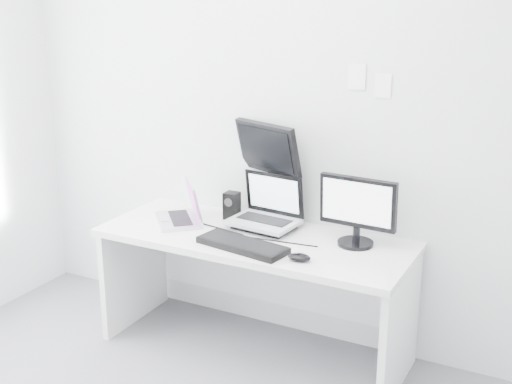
# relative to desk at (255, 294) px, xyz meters

# --- Properties ---
(back_wall) EXTENTS (3.60, 0.00, 3.60)m
(back_wall) POSITION_rel_desk_xyz_m (0.00, 0.35, 0.99)
(back_wall) COLOR silver
(back_wall) RESTS_ON ground
(desk) EXTENTS (1.80, 0.70, 0.73)m
(desk) POSITION_rel_desk_xyz_m (0.00, 0.00, 0.00)
(desk) COLOR silver
(desk) RESTS_ON ground
(macbook) EXTENTS (0.42, 0.43, 0.26)m
(macbook) POSITION_rel_desk_xyz_m (-0.52, 0.00, 0.49)
(macbook) COLOR silver
(macbook) RESTS_ON desk
(speaker) EXTENTS (0.10, 0.10, 0.17)m
(speaker) POSITION_rel_desk_xyz_m (-0.26, 0.20, 0.45)
(speaker) COLOR black
(speaker) RESTS_ON desk
(dell_laptop) EXTENTS (0.41, 0.33, 0.32)m
(dell_laptop) POSITION_rel_desk_xyz_m (-0.01, 0.12, 0.53)
(dell_laptop) COLOR #AAAEB2
(dell_laptop) RESTS_ON desk
(rear_monitor) EXTENTS (0.49, 0.31, 0.62)m
(rear_monitor) POSITION_rel_desk_xyz_m (-0.04, 0.29, 0.68)
(rear_monitor) COLOR black
(rear_monitor) RESTS_ON desk
(samsung_monitor) EXTENTS (0.44, 0.22, 0.40)m
(samsung_monitor) POSITION_rel_desk_xyz_m (0.56, 0.13, 0.56)
(samsung_monitor) COLOR black
(samsung_monitor) RESTS_ON desk
(keyboard) EXTENTS (0.54, 0.26, 0.03)m
(keyboard) POSITION_rel_desk_xyz_m (0.03, -0.19, 0.38)
(keyboard) COLOR black
(keyboard) RESTS_ON desk
(mouse) EXTENTS (0.13, 0.09, 0.04)m
(mouse) POSITION_rel_desk_xyz_m (0.37, -0.22, 0.38)
(mouse) COLOR black
(mouse) RESTS_ON desk
(wall_note_0) EXTENTS (0.10, 0.00, 0.14)m
(wall_note_0) POSITION_rel_desk_xyz_m (0.45, 0.34, 1.26)
(wall_note_0) COLOR white
(wall_note_0) RESTS_ON back_wall
(wall_note_1) EXTENTS (0.09, 0.00, 0.13)m
(wall_note_1) POSITION_rel_desk_xyz_m (0.60, 0.34, 1.22)
(wall_note_1) COLOR white
(wall_note_1) RESTS_ON back_wall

